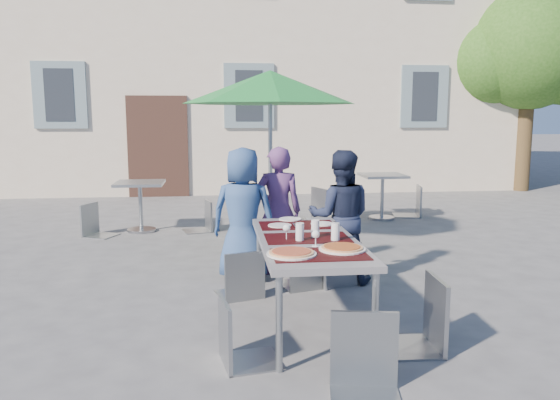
{
  "coord_description": "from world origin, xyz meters",
  "views": [
    {
      "loc": [
        -0.75,
        -4.69,
        1.77
      ],
      "look_at": [
        -0.12,
        0.63,
        0.94
      ],
      "focal_mm": 35.0,
      "sensor_mm": 36.0,
      "label": 1
    }
  ],
  "objects": [
    {
      "name": "ground",
      "position": [
        0.0,
        0.0,
        0.0
      ],
      "size": [
        90.0,
        90.0,
        0.0
      ],
      "primitive_type": "plane",
      "color": "#4C4C4F",
      "rests_on": "ground"
    },
    {
      "name": "building",
      "position": [
        -0.0,
        11.5,
        4.85
      ],
      "size": [
        13.6,
        8.2,
        11.1
      ],
      "color": "beige",
      "rests_on": "ground"
    },
    {
      "name": "tree",
      "position": [
        6.55,
        7.54,
        3.25
      ],
      "size": [
        3.6,
        3.0,
        4.7
      ],
      "color": "#4B3820",
      "rests_on": "ground"
    },
    {
      "name": "dining_table",
      "position": [
        0.01,
        -0.27,
        0.7
      ],
      "size": [
        0.8,
        1.85,
        0.76
      ],
      "color": "#4E4D53",
      "rests_on": "ground"
    },
    {
      "name": "pizza_near_left",
      "position": [
        -0.21,
        -0.82,
        0.77
      ],
      "size": [
        0.37,
        0.37,
        0.03
      ],
      "color": "white",
      "rests_on": "dining_table"
    },
    {
      "name": "pizza_near_right",
      "position": [
        0.2,
        -0.72,
        0.77
      ],
      "size": [
        0.36,
        0.36,
        0.03
      ],
      "color": "white",
      "rests_on": "dining_table"
    },
    {
      "name": "glassware",
      "position": [
        0.04,
        -0.36,
        0.83
      ],
      "size": [
        0.46,
        0.38,
        0.15
      ],
      "color": "silver",
      "rests_on": "dining_table"
    },
    {
      "name": "place_settings",
      "position": [
        0.02,
        0.36,
        0.76
      ],
      "size": [
        0.67,
        0.52,
        0.01
      ],
      "color": "white",
      "rests_on": "dining_table"
    },
    {
      "name": "child_0",
      "position": [
        -0.47,
        1.08,
        0.72
      ],
      "size": [
        0.81,
        0.65,
        1.44
      ],
      "primitive_type": "imported",
      "rotation": [
        0.0,
        0.0,
        2.84
      ],
      "color": "#2E4B7F",
      "rests_on": "ground"
    },
    {
      "name": "child_1",
      "position": [
        -0.07,
        1.26,
        0.72
      ],
      "size": [
        0.55,
        0.38,
        1.44
      ],
      "primitive_type": "imported",
      "rotation": [
        0.0,
        0.0,
        3.06
      ],
      "color": "#5D356D",
      "rests_on": "ground"
    },
    {
      "name": "child_2",
      "position": [
        0.55,
        0.88,
        0.71
      ],
      "size": [
        0.76,
        0.53,
        1.42
      ],
      "primitive_type": "imported",
      "rotation": [
        0.0,
        0.0,
        2.93
      ],
      "color": "#1A213A",
      "rests_on": "ground"
    },
    {
      "name": "chair_0",
      "position": [
        -0.52,
        0.46,
        0.53
      ],
      "size": [
        0.5,
        0.51,
        0.91
      ],
      "color": "gray",
      "rests_on": "ground"
    },
    {
      "name": "chair_1",
      "position": [
        0.14,
        0.69,
        0.56
      ],
      "size": [
        0.52,
        0.53,
        0.96
      ],
      "color": "gray",
      "rests_on": "ground"
    },
    {
      "name": "chair_2",
      "position": [
        0.53,
        0.77,
        0.52
      ],
      "size": [
        0.47,
        0.48,
        0.89
      ],
      "color": "gray",
      "rests_on": "ground"
    },
    {
      "name": "chair_3",
      "position": [
        -0.61,
        -0.98,
        0.53
      ],
      "size": [
        0.47,
        0.46,
        0.91
      ],
      "color": "gray",
      "rests_on": "ground"
    },
    {
      "name": "chair_4",
      "position": [
        0.79,
        -0.87,
        0.62
      ],
      "size": [
        0.5,
        0.49,
        1.05
      ],
      "color": "gray",
      "rests_on": "ground"
    },
    {
      "name": "chair_5",
      "position": [
        0.17,
        -1.52,
        0.58
      ],
      "size": [
        0.51,
        0.52,
        0.99
      ],
      "color": "gray",
      "rests_on": "ground"
    },
    {
      "name": "patio_umbrella",
      "position": [
        -0.03,
        2.49,
        2.11
      ],
      "size": [
        2.27,
        2.27,
        2.35
      ],
      "color": "#989A9F",
      "rests_on": "ground"
    },
    {
      "name": "cafe_table_0",
      "position": [
        -1.91,
        3.76,
        0.54
      ],
      "size": [
        0.72,
        0.72,
        0.77
      ],
      "color": "#989A9F",
      "rests_on": "ground"
    },
    {
      "name": "bg_chair_l_0",
      "position": [
        -2.55,
        3.53,
        0.54
      ],
      "size": [
        0.54,
        0.54,
        0.92
      ],
      "color": "#8F969A",
      "rests_on": "ground"
    },
    {
      "name": "bg_chair_r_0",
      "position": [
        -0.97,
        3.68,
        0.52
      ],
      "size": [
        0.49,
        0.48,
        0.9
      ],
      "color": "gray",
      "rests_on": "ground"
    },
    {
      "name": "cafe_table_1",
      "position": [
        2.09,
        4.32,
        0.54
      ],
      "size": [
        0.73,
        0.73,
        0.78
      ],
      "color": "#989A9F",
      "rests_on": "ground"
    },
    {
      "name": "bg_chair_l_1",
      "position": [
        1.09,
        4.36,
        0.63
      ],
      "size": [
        0.62,
        0.61,
        1.06
      ],
      "color": "gray",
      "rests_on": "ground"
    },
    {
      "name": "bg_chair_r_1",
      "position": [
        2.72,
        4.53,
        0.61
      ],
      "size": [
        0.54,
        0.54,
        1.03
      ],
      "color": "gray",
      "rests_on": "ground"
    }
  ]
}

